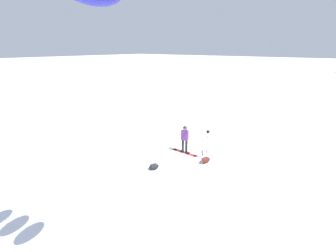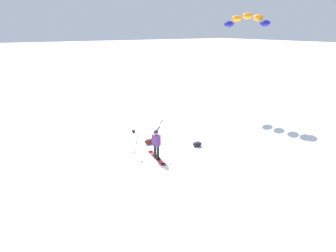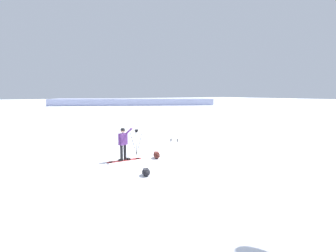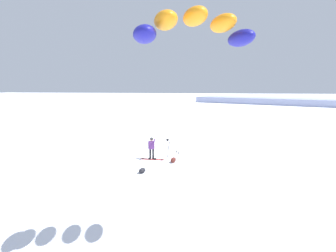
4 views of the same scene
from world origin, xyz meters
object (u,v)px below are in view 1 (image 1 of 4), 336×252
object	(u,v)px
snowboard	(185,153)
camera_tripod	(208,137)
ski_poles	(202,159)
snowboarder	(185,137)
gear_bag_large	(205,160)
gear_bag_small	(154,167)

from	to	relation	value
snowboard	camera_tripod	bearing A→B (deg)	-52.23
camera_tripod	ski_poles	world-z (taller)	camera_tripod
snowboarder	gear_bag_large	bearing A→B (deg)	-104.98
snowboard	gear_bag_large	distance (m)	1.69
snowboarder	ski_poles	world-z (taller)	snowboarder
gear_bag_large	snowboard	bearing A→B (deg)	75.06
snowboard	ski_poles	distance (m)	2.64
gear_bag_large	gear_bag_small	bearing A→B (deg)	142.41
gear_bag_large	camera_tripod	distance (m)	1.61
snowboard	ski_poles	bearing A→B (deg)	-126.56
snowboarder	snowboard	xyz separation A→B (m)	(-0.01, -0.04, -1.01)
snowboarder	gear_bag_large	size ratio (longest dim) A/B	2.40
snowboarder	gear_bag_large	distance (m)	1.93
gear_bag_small	ski_poles	xyz separation A→B (m)	(1.18, -2.15, 0.62)
gear_bag_large	gear_bag_small	world-z (taller)	gear_bag_large
gear_bag_large	camera_tripod	size ratio (longest dim) A/B	0.50
camera_tripod	ski_poles	size ratio (longest dim) A/B	1.23
gear_bag_large	gear_bag_small	distance (m)	2.85
camera_tripod	ski_poles	xyz separation A→B (m)	(-2.31, -1.00, -0.24)
snowboarder	snowboard	world-z (taller)	snowboarder
gear_bag_small	ski_poles	bearing A→B (deg)	-61.11
snowboarder	camera_tripod	bearing A→B (deg)	-53.82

